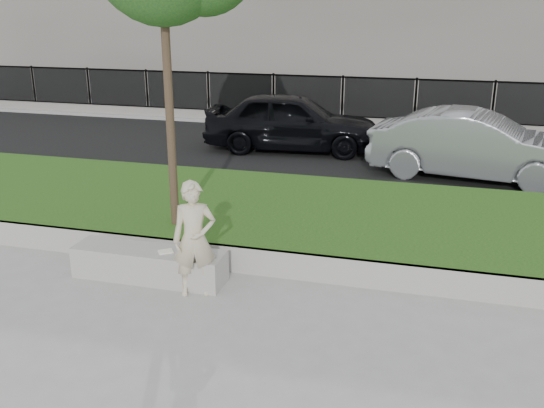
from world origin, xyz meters
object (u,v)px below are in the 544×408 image
(stone_bench, at_px, (149,264))
(book, at_px, (166,252))
(man, at_px, (194,239))
(car_dark, at_px, (291,121))
(car_silver, at_px, (475,146))

(stone_bench, bearing_deg, book, -6.21)
(man, bearing_deg, car_dark, 72.07)
(car_dark, bearing_deg, man, 179.95)
(man, bearing_deg, stone_bench, 140.11)
(man, height_order, car_silver, man)
(book, height_order, car_silver, car_silver)
(man, xyz_separation_m, book, (-0.53, 0.22, -0.33))
(man, bearing_deg, car_silver, 37.82)
(car_dark, relative_size, car_silver, 0.99)
(stone_bench, bearing_deg, car_silver, 54.52)
(stone_bench, distance_m, book, 0.37)
(car_silver, bearing_deg, car_dark, 80.25)
(stone_bench, height_order, car_dark, car_dark)
(car_dark, height_order, car_silver, car_dark)
(stone_bench, height_order, man, man)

